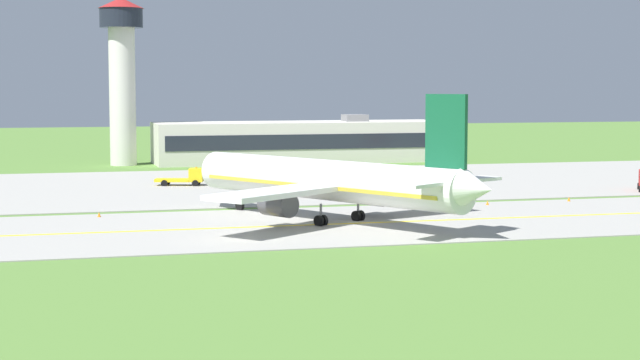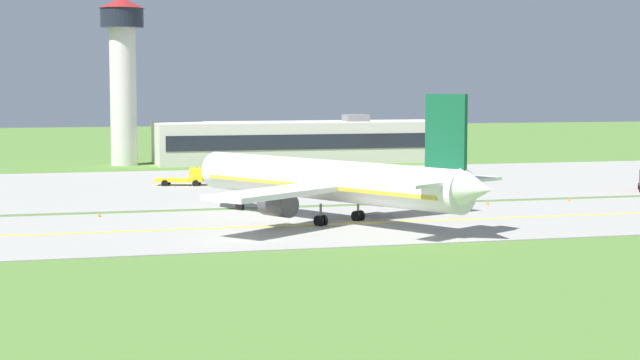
% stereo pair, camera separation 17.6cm
% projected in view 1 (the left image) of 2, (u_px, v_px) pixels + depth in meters
% --- Properties ---
extents(ground_plane, '(500.00, 500.00, 0.00)m').
position_uv_depth(ground_plane, '(358.00, 224.00, 101.73)').
color(ground_plane, '#517A33').
extents(taxiway_strip, '(240.00, 28.00, 0.10)m').
position_uv_depth(taxiway_strip, '(358.00, 224.00, 101.73)').
color(taxiway_strip, '#9E9B93').
rests_on(taxiway_strip, ground).
extents(apron_pad, '(140.00, 52.00, 0.10)m').
position_uv_depth(apron_pad, '(337.00, 183.00, 144.71)').
color(apron_pad, '#9E9B93').
rests_on(apron_pad, ground).
extents(taxiway_centreline, '(220.00, 0.60, 0.01)m').
position_uv_depth(taxiway_centreline, '(358.00, 223.00, 101.72)').
color(taxiway_centreline, yellow).
rests_on(taxiway_centreline, taxiway_strip).
extents(airplane_lead, '(30.05, 36.13, 12.70)m').
position_uv_depth(airplane_lead, '(329.00, 181.00, 102.60)').
color(airplane_lead, white).
rests_on(airplane_lead, ground).
extents(service_truck_baggage, '(6.72, 3.78, 2.59)m').
position_uv_depth(service_truck_baggage, '(187.00, 177.00, 140.08)').
color(service_truck_baggage, yellow).
rests_on(service_truck_baggage, ground).
extents(terminal_building, '(50.78, 13.11, 8.29)m').
position_uv_depth(terminal_building, '(300.00, 142.00, 183.99)').
color(terminal_building, beige).
rests_on(terminal_building, ground).
extents(control_tower, '(7.60, 7.60, 28.05)m').
position_uv_depth(control_tower, '(122.00, 65.00, 175.38)').
color(control_tower, silver).
rests_on(control_tower, ground).
extents(traffic_cone_near_edge, '(0.44, 0.44, 0.60)m').
position_uv_depth(traffic_cone_near_edge, '(99.00, 215.00, 106.48)').
color(traffic_cone_near_edge, orange).
rests_on(traffic_cone_near_edge, ground).
extents(traffic_cone_mid_edge, '(0.44, 0.44, 0.60)m').
position_uv_depth(traffic_cone_mid_edge, '(569.00, 200.00, 120.96)').
color(traffic_cone_mid_edge, orange).
rests_on(traffic_cone_mid_edge, ground).
extents(traffic_cone_far_edge, '(0.44, 0.44, 0.60)m').
position_uv_depth(traffic_cone_far_edge, '(487.00, 203.00, 117.20)').
color(traffic_cone_far_edge, orange).
rests_on(traffic_cone_far_edge, ground).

